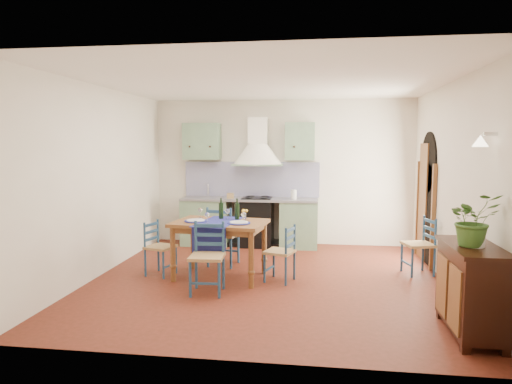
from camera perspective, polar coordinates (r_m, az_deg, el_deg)
floor at (r=6.69m, az=1.47°, el=-10.91°), size 5.00×5.00×0.00m
back_wall at (r=8.78m, az=0.11°, el=0.14°), size 5.00×0.96×2.80m
right_wall at (r=6.90m, az=22.82°, el=0.46°), size 0.26×5.00×2.80m
left_wall at (r=7.15m, az=-18.84°, el=1.29°), size 0.04×5.00×2.80m
ceiling at (r=6.46m, az=1.54°, el=13.63°), size 5.00×5.00×0.01m
dining_table at (r=6.65m, az=-4.55°, el=-4.52°), size 1.41×1.09×1.15m
chair_near at (r=6.06m, az=-6.08°, el=-8.05°), size 0.46×0.46×0.93m
chair_far at (r=7.35m, az=-4.20°, el=-5.39°), size 0.50×0.50×0.96m
chair_left at (r=6.99m, az=-12.04°, el=-6.78°), size 0.47×0.47×0.81m
chair_right at (r=6.52m, az=3.20°, el=-7.56°), size 0.48×0.48×0.81m
chair_spare at (r=7.30m, az=19.83°, el=-6.24°), size 0.49×0.49×0.86m
sideboard at (r=5.20m, az=25.33°, el=-10.64°), size 0.50×1.05×0.94m
potted_plant at (r=5.01m, az=25.50°, el=-3.14°), size 0.57×0.53×0.53m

